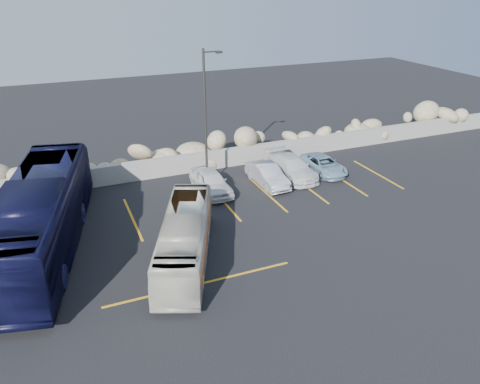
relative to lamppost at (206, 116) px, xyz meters
name	(u,v)px	position (x,y,z in m)	size (l,w,h in m)	color
ground	(226,281)	(-2.56, -9.50, -4.30)	(90.00, 90.00, 0.00)	black
seawall	(156,168)	(-2.56, 2.50, -3.70)	(60.00, 0.40, 1.20)	gray
riprap_pile	(151,151)	(-2.56, 3.70, -3.00)	(54.00, 2.80, 2.60)	#9C8266
parking_lines	(268,206)	(2.09, -3.93, -4.29)	(18.16, 9.36, 0.01)	gold
lamppost	(206,116)	(0.00, 0.00, 0.00)	(1.14, 0.18, 8.00)	#32302C
vintage_bus	(185,238)	(-3.59, -7.32, -3.19)	(1.86, 7.94, 2.21)	beige
tour_coach	(40,216)	(-9.30, -3.96, -2.58)	(2.88, 12.32, 3.43)	black
car_a	(211,182)	(-0.16, -0.98, -3.63)	(1.56, 3.89, 1.33)	silver
car_b	(267,175)	(3.33, -1.26, -3.67)	(1.32, 3.79, 1.25)	#BBBCC0
car_c	(292,167)	(5.29, -0.75, -3.65)	(1.80, 4.44, 1.29)	silver
car_d	(323,165)	(7.47, -0.93, -3.77)	(1.75, 3.81, 1.06)	#82A3B9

